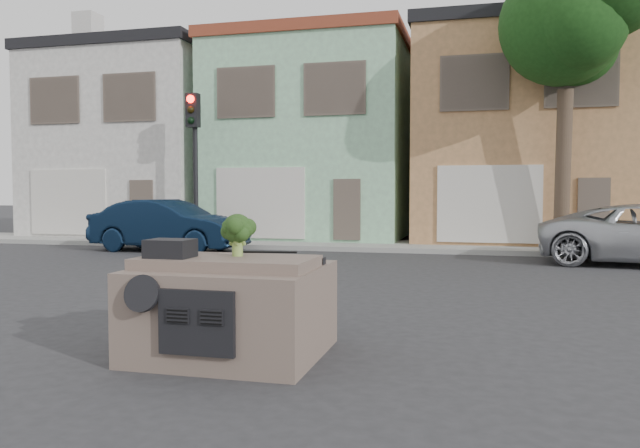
% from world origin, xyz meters
% --- Properties ---
extents(ground_plane, '(120.00, 120.00, 0.00)m').
position_xyz_m(ground_plane, '(0.00, 0.00, 0.00)').
color(ground_plane, '#303033').
rests_on(ground_plane, ground).
extents(sidewalk, '(40.00, 3.00, 0.15)m').
position_xyz_m(sidewalk, '(0.00, 10.50, 0.07)').
color(sidewalk, gray).
rests_on(sidewalk, ground).
extents(townhouse_white, '(7.20, 8.20, 7.55)m').
position_xyz_m(townhouse_white, '(-11.00, 14.50, 3.77)').
color(townhouse_white, silver).
rests_on(townhouse_white, ground).
extents(townhouse_mint, '(7.20, 8.20, 7.55)m').
position_xyz_m(townhouse_mint, '(-3.50, 14.50, 3.77)').
color(townhouse_mint, '#95CEA3').
rests_on(townhouse_mint, ground).
extents(townhouse_tan, '(7.20, 8.20, 7.55)m').
position_xyz_m(townhouse_tan, '(4.00, 14.50, 3.77)').
color(townhouse_tan, tan).
rests_on(townhouse_tan, ground).
extents(navy_sedan, '(4.93, 2.02, 1.59)m').
position_xyz_m(navy_sedan, '(-6.59, 7.86, 0.00)').
color(navy_sedan, black).
rests_on(navy_sedan, ground).
extents(traffic_signal, '(0.40, 0.40, 5.10)m').
position_xyz_m(traffic_signal, '(-6.50, 9.50, 2.55)').
color(traffic_signal, black).
rests_on(traffic_signal, ground).
extents(tree_near, '(4.40, 4.00, 8.50)m').
position_xyz_m(tree_near, '(5.00, 9.80, 4.25)').
color(tree_near, '#194114').
rests_on(tree_near, ground).
extents(car_dashboard, '(2.00, 1.80, 1.12)m').
position_xyz_m(car_dashboard, '(0.00, -3.00, 0.56)').
color(car_dashboard, '#6B594F').
rests_on(car_dashboard, ground).
extents(instrument_hump, '(0.48, 0.38, 0.20)m').
position_xyz_m(instrument_hump, '(-0.58, -3.35, 1.22)').
color(instrument_hump, black).
rests_on(instrument_hump, car_dashboard).
extents(wiper_arm, '(0.69, 0.15, 0.02)m').
position_xyz_m(wiper_arm, '(0.28, -2.62, 1.13)').
color(wiper_arm, black).
rests_on(wiper_arm, car_dashboard).
extents(broccoli, '(0.54, 0.54, 0.48)m').
position_xyz_m(broccoli, '(0.07, -3.03, 1.36)').
color(broccoli, '#1E3713').
rests_on(broccoli, car_dashboard).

